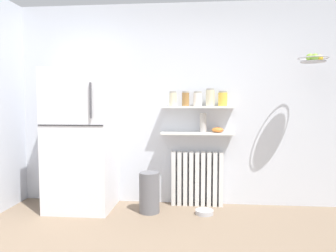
{
  "coord_description": "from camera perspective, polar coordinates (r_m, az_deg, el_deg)",
  "views": [
    {
      "loc": [
        0.15,
        -2.13,
        1.32
      ],
      "look_at": [
        -0.2,
        1.6,
        1.05
      ],
      "focal_mm": 33.91,
      "sensor_mm": 36.0,
      "label": 1
    }
  ],
  "objects": [
    {
      "name": "pet_food_bowl",
      "position": [
        3.94,
        6.56,
        -15.1
      ],
      "size": [
        0.22,
        0.22,
        0.05
      ],
      "primitive_type": "cylinder",
      "color": "#B7B7BC",
      "rests_on": "ground_plane"
    },
    {
      "name": "storage_jar_2",
      "position": [
        4.02,
        5.35,
        4.88
      ],
      "size": [
        0.11,
        0.11,
        0.18
      ],
      "color": "silver",
      "rests_on": "wall_shelf_upper"
    },
    {
      "name": "vase",
      "position": [
        4.03,
        6.34,
        0.58
      ],
      "size": [
        0.08,
        0.08,
        0.24
      ],
      "primitive_type": "cylinder",
      "color": "#B2ADA8",
      "rests_on": "wall_shelf_lower"
    },
    {
      "name": "radiator",
      "position": [
        4.16,
        5.26,
        -9.42
      ],
      "size": [
        0.66,
        0.12,
        0.69
      ],
      "color": "white",
      "rests_on": "ground_plane"
    },
    {
      "name": "hanging_fruit_basket",
      "position": [
        4.01,
        24.66,
        10.98
      ],
      "size": [
        0.33,
        0.33,
        0.1
      ],
      "color": "#B2B2B7"
    },
    {
      "name": "back_wall",
      "position": [
        4.18,
        3.26,
        3.84
      ],
      "size": [
        7.04,
        0.1,
        2.6
      ],
      "primitive_type": "cube",
      "color": "silver",
      "rests_on": "ground_plane"
    },
    {
      "name": "storage_jar_0",
      "position": [
        4.03,
        0.89,
        4.92
      ],
      "size": [
        0.09,
        0.09,
        0.19
      ],
      "color": "beige",
      "rests_on": "wall_shelf_upper"
    },
    {
      "name": "refrigerator",
      "position": [
        4.08,
        -15.33,
        -2.37
      ],
      "size": [
        0.78,
        0.69,
        1.74
      ],
      "color": "silver",
      "rests_on": "ground_plane"
    },
    {
      "name": "wall_shelf_upper",
      "position": [
        4.02,
        5.34,
        3.41
      ],
      "size": [
        0.92,
        0.22,
        0.02
      ],
      "primitive_type": "cube",
      "color": "white"
    },
    {
      "name": "wall_shelf_lower",
      "position": [
        4.04,
        5.31,
        -1.31
      ],
      "size": [
        0.92,
        0.22,
        0.02
      ],
      "primitive_type": "cube",
      "color": "white"
    },
    {
      "name": "storage_jar_4",
      "position": [
        4.03,
        9.81,
        4.86
      ],
      "size": [
        0.11,
        0.11,
        0.19
      ],
      "color": "yellow",
      "rests_on": "wall_shelf_upper"
    },
    {
      "name": "shelf_bowl",
      "position": [
        4.04,
        8.91,
        -0.69
      ],
      "size": [
        0.15,
        0.15,
        0.07
      ],
      "primitive_type": "ellipsoid",
      "color": "orange",
      "rests_on": "wall_shelf_lower"
    },
    {
      "name": "trash_bin",
      "position": [
        3.91,
        -3.37,
        -11.83
      ],
      "size": [
        0.25,
        0.25,
        0.49
      ],
      "primitive_type": "cylinder",
      "color": "slate",
      "rests_on": "ground_plane"
    },
    {
      "name": "storage_jar_3",
      "position": [
        4.02,
        7.59,
        5.11
      ],
      "size": [
        0.11,
        0.11,
        0.22
      ],
      "color": "beige",
      "rests_on": "wall_shelf_upper"
    },
    {
      "name": "storage_jar_1",
      "position": [
        4.02,
        3.12,
        4.92
      ],
      "size": [
        0.09,
        0.09,
        0.19
      ],
      "color": "olive",
      "rests_on": "wall_shelf_upper"
    }
  ]
}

